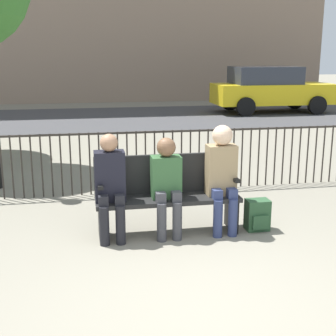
{
  "coord_description": "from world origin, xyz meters",
  "views": [
    {
      "loc": [
        -0.96,
        -3.41,
        2.09
      ],
      "look_at": [
        0.0,
        1.73,
        0.8
      ],
      "focal_mm": 50.0,
      "sensor_mm": 36.0,
      "label": 1
    }
  ],
  "objects_px": {
    "backpack": "(257,215)",
    "parked_car_0": "(270,89)",
    "seated_person_2": "(222,172)",
    "seated_person_0": "(110,182)",
    "seated_person_1": "(167,181)",
    "park_bench": "(167,192)"
  },
  "relations": [
    {
      "from": "seated_person_0",
      "to": "seated_person_2",
      "type": "xyz_separation_m",
      "value": [
        1.31,
        0.0,
        0.05
      ]
    },
    {
      "from": "seated_person_0",
      "to": "park_bench",
      "type": "bearing_deg",
      "value": 10.75
    },
    {
      "from": "backpack",
      "to": "parked_car_0",
      "type": "relative_size",
      "value": 0.09
    },
    {
      "from": "park_bench",
      "to": "seated_person_0",
      "type": "relative_size",
      "value": 1.38
    },
    {
      "from": "backpack",
      "to": "parked_car_0",
      "type": "bearing_deg",
      "value": 66.81
    },
    {
      "from": "backpack",
      "to": "parked_car_0",
      "type": "distance_m",
      "value": 11.83
    },
    {
      "from": "seated_person_0",
      "to": "backpack",
      "type": "distance_m",
      "value": 1.82
    },
    {
      "from": "seated_person_2",
      "to": "backpack",
      "type": "distance_m",
      "value": 0.7
    },
    {
      "from": "seated_person_0",
      "to": "seated_person_2",
      "type": "distance_m",
      "value": 1.31
    },
    {
      "from": "park_bench",
      "to": "backpack",
      "type": "bearing_deg",
      "value": -8.98
    },
    {
      "from": "seated_person_1",
      "to": "backpack",
      "type": "relative_size",
      "value": 3.07
    },
    {
      "from": "park_bench",
      "to": "seated_person_0",
      "type": "xyz_separation_m",
      "value": [
        -0.67,
        -0.13,
        0.19
      ]
    },
    {
      "from": "seated_person_1",
      "to": "seated_person_2",
      "type": "bearing_deg",
      "value": 0.59
    },
    {
      "from": "seated_person_0",
      "to": "backpack",
      "type": "relative_size",
      "value": 3.24
    },
    {
      "from": "seated_person_1",
      "to": "backpack",
      "type": "bearing_deg",
      "value": -2.08
    },
    {
      "from": "seated_person_2",
      "to": "parked_car_0",
      "type": "bearing_deg",
      "value": 64.76
    },
    {
      "from": "seated_person_1",
      "to": "seated_person_2",
      "type": "xyz_separation_m",
      "value": [
        0.66,
        0.01,
        0.07
      ]
    },
    {
      "from": "backpack",
      "to": "seated_person_2",
      "type": "bearing_deg",
      "value": 173.99
    },
    {
      "from": "backpack",
      "to": "parked_car_0",
      "type": "xyz_separation_m",
      "value": [
        4.65,
        10.86,
        0.66
      ]
    },
    {
      "from": "seated_person_0",
      "to": "parked_car_0",
      "type": "distance_m",
      "value": 12.57
    },
    {
      "from": "parked_car_0",
      "to": "seated_person_0",
      "type": "bearing_deg",
      "value": -120.63
    },
    {
      "from": "park_bench",
      "to": "seated_person_1",
      "type": "bearing_deg",
      "value": -100.64
    }
  ]
}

